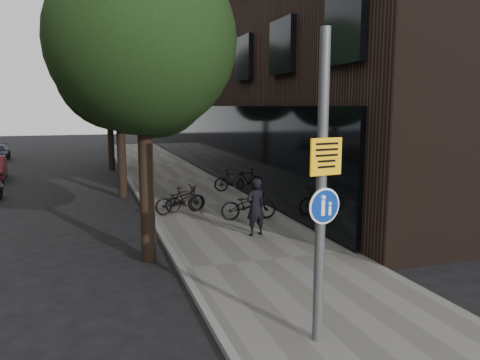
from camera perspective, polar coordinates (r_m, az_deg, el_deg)
name	(u,v)px	position (r m, az deg, el deg)	size (l,w,h in m)	color
ground	(331,325)	(8.73, 11.05, -16.94)	(120.00, 120.00, 0.00)	black
sidewalk	(207,206)	(17.73, -4.09, -3.20)	(4.50, 60.00, 0.12)	#625F5A
curb_edge	(146,210)	(17.34, -11.33, -3.61)	(0.15, 60.00, 0.13)	slate
building_right_dark_brick	(284,24)	(31.81, 5.44, 18.36)	(12.00, 40.00, 18.00)	black
street_tree_near	(145,50)	(11.62, -11.54, 15.30)	(4.40, 4.40, 7.50)	black
street_tree_mid	(120,73)	(20.06, -14.42, 12.48)	(5.00, 5.00, 7.80)	black
street_tree_far	(109,84)	(29.03, -15.62, 11.26)	(5.00, 5.00, 7.80)	black
signpost	(321,190)	(7.17, 9.86, -1.16)	(0.55, 0.16, 4.80)	#595B5E
pedestrian	(256,207)	(13.37, 1.91, -3.32)	(0.60, 0.40, 1.65)	black
parked_bike_facade_near	(248,205)	(15.32, 1.04, -3.05)	(0.64, 1.83, 0.96)	black
parked_bike_facade_far	(232,180)	(20.32, -0.92, -0.06)	(0.45, 1.60, 0.96)	black
parked_bike_curb_near	(180,200)	(16.30, -7.35, -2.40)	(0.63, 1.81, 0.95)	black
parked_bike_curb_far	(185,199)	(16.53, -6.68, -2.35)	(0.42, 1.47, 0.89)	black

